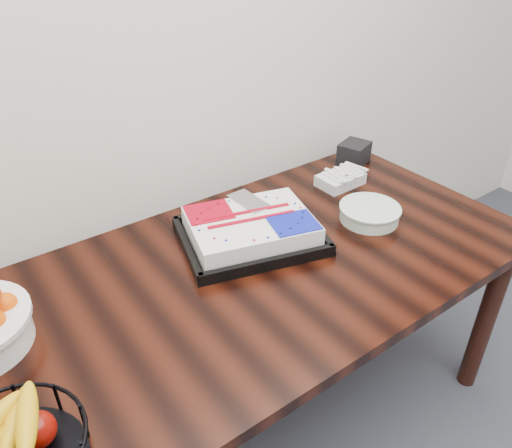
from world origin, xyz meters
TOP-DOWN VIEW (x-y plane):
  - table at (0.00, 2.00)m, footprint 1.80×0.90m
  - cake_tray at (0.06, 2.12)m, footprint 0.53×0.46m
  - plate_stack at (0.47, 1.98)m, footprint 0.21×0.21m
  - fork_bag at (0.58, 2.23)m, footprint 0.18×0.12m
  - napkin_box at (0.76, 2.34)m, footprint 0.15×0.14m

SIDE VIEW (x-z plane):
  - table at x=0.00m, z-range 0.29..1.04m
  - fork_bag at x=0.58m, z-range 0.75..0.80m
  - plate_stack at x=0.47m, z-range 0.75..0.80m
  - cake_tray at x=0.06m, z-range 0.75..0.84m
  - napkin_box at x=0.76m, z-range 0.75..0.84m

